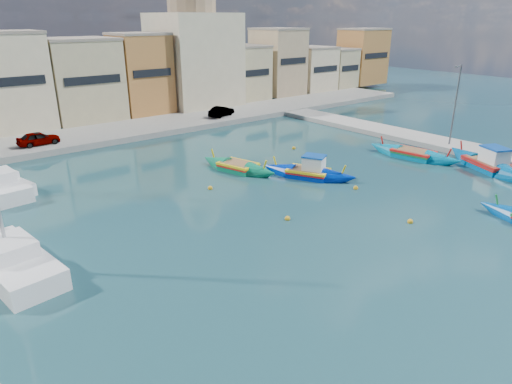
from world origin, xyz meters
name	(u,v)px	position (x,y,z in m)	size (l,w,h in m)	color
ground	(394,214)	(0.00, 0.00, 0.00)	(160.00, 160.00, 0.00)	#133439
north_quay	(160,125)	(0.00, 32.00, 0.30)	(80.00, 8.00, 0.60)	gray
north_townhouses	(176,74)	(6.68, 39.36, 5.00)	(83.20, 7.87, 10.19)	tan
church_block	(194,46)	(10.00, 40.00, 8.41)	(10.00, 10.00, 19.10)	beige
quay_street_lamp	(455,105)	(17.44, 6.00, 4.34)	(1.18, 0.16, 8.00)	#595B60
parked_cars	(71,134)	(-10.61, 30.50, 1.24)	(31.51, 2.51, 1.30)	#4C1919
luzzu_turquoise_cabin	(488,165)	(14.02, 0.55, 0.39)	(6.24, 10.00, 3.22)	#005998
luzzu_blue_cabin	(308,173)	(0.85, 8.73, 0.35)	(5.35, 8.06, 2.85)	#0028AD
luzzu_cyan_mid	(413,155)	(12.13, 6.50, 0.28)	(3.32, 9.10, 2.63)	#0079A3
luzzu_green	(238,168)	(-2.52, 13.66, 0.26)	(3.87, 7.99, 2.44)	#0B7550
mooring_buoys	(333,183)	(1.19, 6.42, 0.08)	(20.17, 17.42, 0.36)	gold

